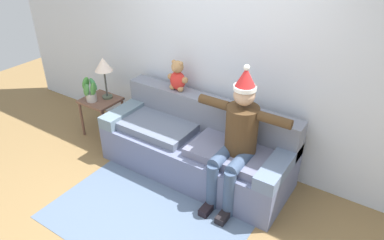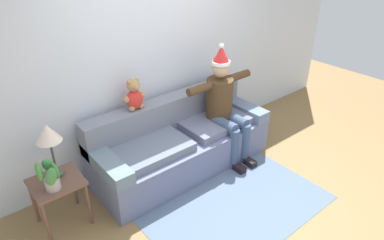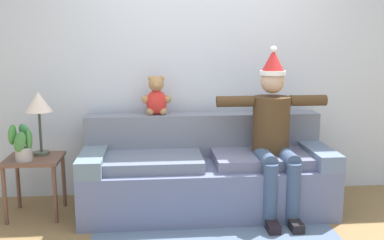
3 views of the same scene
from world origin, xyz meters
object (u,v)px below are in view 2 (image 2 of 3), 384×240
person_seated (224,103)px  side_table (58,189)px  table_lamp (48,136)px  potted_plant (50,176)px  teddy_bear (134,96)px  couch (180,143)px

person_seated → side_table: person_seated is taller
table_lamp → potted_plant: 0.37m
table_lamp → teddy_bear: bearing=10.6°
couch → table_lamp: 1.66m
teddy_bear → table_lamp: teddy_bear is taller
teddy_bear → table_lamp: 1.08m
side_table → teddy_bear: bearing=14.6°
teddy_bear → side_table: teddy_bear is taller
couch → table_lamp: table_lamp is taller
teddy_bear → potted_plant: size_ratio=1.12×
person_seated → potted_plant: 2.22m
person_seated → teddy_bear: 1.16m
person_seated → teddy_bear: bearing=158.1°
person_seated → table_lamp: (-2.11, 0.22, 0.23)m
teddy_bear → potted_plant: bearing=-161.8°
person_seated → table_lamp: bearing=174.0°
side_table → potted_plant: 0.28m
teddy_bear → potted_plant: teddy_bear is taller
couch → teddy_bear: (-0.46, 0.26, 0.70)m
teddy_bear → potted_plant: 1.28m
table_lamp → potted_plant: size_ratio=1.71×
couch → person_seated: size_ratio=1.49×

